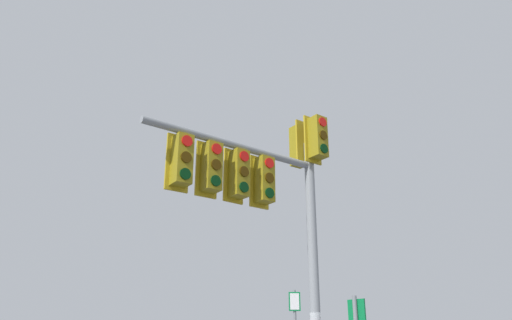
# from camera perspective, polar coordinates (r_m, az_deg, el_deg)

# --- Properties ---
(signal_mast_assembly) EXTENTS (4.03, 0.97, 6.53)m
(signal_mast_assembly) POSITION_cam_1_polar(r_m,az_deg,el_deg) (9.64, 1.48, -3.61)
(signal_mast_assembly) COLOR gray
(signal_mast_assembly) RESTS_ON ground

